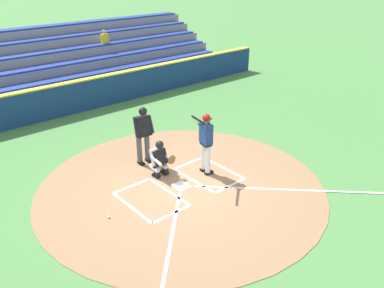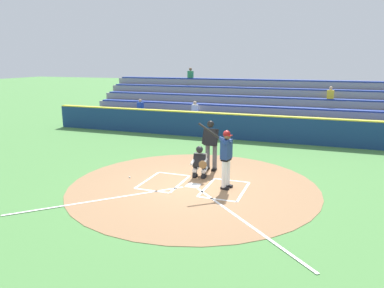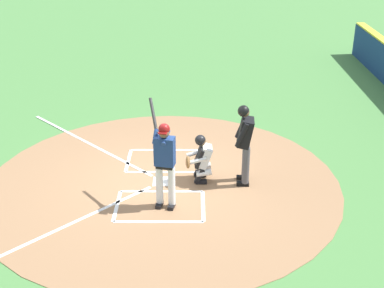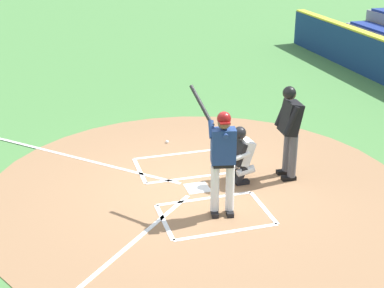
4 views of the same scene
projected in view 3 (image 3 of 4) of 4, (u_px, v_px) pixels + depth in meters
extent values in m
plane|color=#4C8442|center=(163.00, 182.00, 11.88)|extent=(120.00, 120.00, 0.00)
cylinder|color=#99704C|center=(163.00, 182.00, 11.87)|extent=(8.00, 8.00, 0.01)
cube|color=white|center=(163.00, 181.00, 11.87)|extent=(0.44, 0.44, 0.01)
cube|color=white|center=(203.00, 206.00, 10.92)|extent=(1.20, 0.08, 0.01)
cube|color=white|center=(117.00, 206.00, 10.92)|extent=(1.20, 0.08, 0.01)
cube|color=white|center=(162.00, 191.00, 11.46)|extent=(0.08, 1.80, 0.01)
cube|color=white|center=(158.00, 222.00, 10.37)|extent=(0.08, 1.80, 0.01)
cube|color=white|center=(202.00, 161.00, 12.82)|extent=(1.20, 0.08, 0.01)
cube|color=white|center=(128.00, 161.00, 12.82)|extent=(1.20, 0.08, 0.01)
cube|color=white|center=(164.00, 172.00, 12.28)|extent=(0.08, 1.80, 0.01)
cube|color=white|center=(166.00, 150.00, 13.37)|extent=(0.08, 1.80, 0.01)
cube|color=white|center=(87.00, 143.00, 13.78)|extent=(3.73, 3.73, 0.01)
cube|color=white|center=(47.00, 235.00, 9.97)|extent=(3.73, 3.73, 0.01)
cylinder|color=white|center=(172.00, 186.00, 10.70)|extent=(0.15, 0.15, 0.84)
cube|color=black|center=(172.00, 206.00, 10.85)|extent=(0.28, 0.17, 0.09)
cylinder|color=white|center=(159.00, 185.00, 10.74)|extent=(0.15, 0.15, 0.84)
cube|color=black|center=(159.00, 205.00, 10.90)|extent=(0.28, 0.17, 0.09)
cube|color=black|center=(165.00, 165.00, 10.52)|extent=(0.28, 0.38, 0.10)
cube|color=navy|center=(165.00, 151.00, 10.39)|extent=(0.31, 0.44, 0.60)
sphere|color=brown|center=(164.00, 133.00, 10.20)|extent=(0.21, 0.21, 0.21)
sphere|color=maroon|center=(164.00, 129.00, 10.19)|extent=(0.23, 0.23, 0.23)
cube|color=maroon|center=(163.00, 133.00, 10.10)|extent=(0.14, 0.19, 0.02)
cylinder|color=navy|center=(166.00, 137.00, 10.31)|extent=(0.44, 0.17, 0.21)
cylinder|color=navy|center=(155.00, 137.00, 10.35)|extent=(0.28, 0.14, 0.29)
cylinder|color=black|center=(153.00, 115.00, 10.57)|extent=(0.72, 0.23, 0.53)
cylinder|color=black|center=(157.00, 133.00, 10.37)|extent=(0.09, 0.09, 0.08)
cube|color=black|center=(201.00, 182.00, 11.78)|extent=(0.13, 0.26, 0.09)
cube|color=black|center=(199.00, 176.00, 11.72)|extent=(0.13, 0.25, 0.37)
cylinder|color=silver|center=(204.00, 173.00, 11.69)|extent=(0.16, 0.37, 0.21)
cube|color=black|center=(201.00, 175.00, 12.07)|extent=(0.13, 0.26, 0.09)
cube|color=black|center=(199.00, 169.00, 12.01)|extent=(0.13, 0.25, 0.37)
cylinder|color=silver|center=(203.00, 166.00, 11.98)|extent=(0.16, 0.37, 0.21)
cube|color=silver|center=(204.00, 156.00, 11.69)|extent=(0.41, 0.37, 0.52)
cube|color=black|center=(199.00, 156.00, 11.68)|extent=(0.43, 0.23, 0.46)
sphere|color=brown|center=(201.00, 141.00, 11.53)|extent=(0.21, 0.21, 0.21)
sphere|color=black|center=(200.00, 140.00, 11.52)|extent=(0.24, 0.24, 0.24)
cylinder|color=silver|center=(197.00, 161.00, 11.51)|extent=(0.10, 0.45, 0.20)
cylinder|color=silver|center=(196.00, 153.00, 11.87)|extent=(0.10, 0.45, 0.20)
ellipsoid|color=brown|center=(188.00, 162.00, 11.52)|extent=(0.28, 0.11, 0.28)
cylinder|color=#4C4C51|center=(246.00, 166.00, 11.50)|extent=(0.16, 0.16, 0.86)
cube|color=black|center=(243.00, 184.00, 11.70)|extent=(0.15, 0.29, 0.09)
cylinder|color=#4C4C51|center=(246.00, 160.00, 11.76)|extent=(0.16, 0.16, 0.86)
cube|color=black|center=(243.00, 178.00, 11.96)|extent=(0.15, 0.29, 0.09)
cube|color=black|center=(245.00, 132.00, 11.32)|extent=(0.46, 0.39, 0.66)
sphere|color=brown|center=(244.00, 112.00, 11.12)|extent=(0.22, 0.22, 0.22)
sphere|color=black|center=(244.00, 111.00, 11.12)|extent=(0.25, 0.25, 0.25)
cylinder|color=black|center=(242.00, 135.00, 11.10)|extent=(0.12, 0.29, 0.56)
cylinder|color=black|center=(242.00, 126.00, 11.53)|extent=(0.12, 0.29, 0.56)
sphere|color=white|center=(167.00, 138.00, 13.97)|extent=(0.07, 0.07, 0.07)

